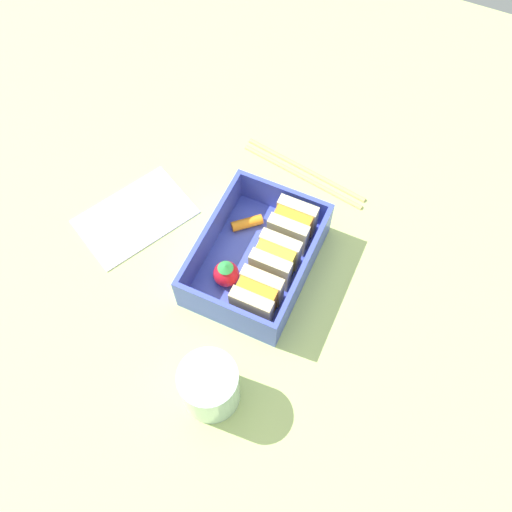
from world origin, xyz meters
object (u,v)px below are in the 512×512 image
sandwich_left (292,225)px  sandwich_center_left (275,260)px  drinking_glass (210,386)px  strawberry_far_left (226,273)px  sandwich_center (257,297)px  carrot_stick_far_left (247,223)px  folded_napkin (134,217)px  chopstick_pair (305,172)px

sandwich_left → sandwich_center_left: size_ratio=1.00×
drinking_glass → strawberry_far_left: bearing=-161.0°
sandwich_left → sandwich_center: 10.60cm
carrot_stick_far_left → folded_napkin: carrot_stick_far_left is taller
folded_napkin → sandwich_center: bearing=75.6°
sandwich_center_left → drinking_glass: drinking_glass is taller
sandwich_center → folded_napkin: 21.01cm
sandwich_center_left → drinking_glass: size_ratio=0.69×
carrot_stick_far_left → chopstick_pair: 12.15cm
sandwich_left → chopstick_pair: (-10.54, -2.28, -3.36)cm
strawberry_far_left → chopstick_pair: bearing=172.8°
folded_napkin → sandwich_left: bearing=105.2°
sandwich_center_left → folded_napkin: (0.16, -20.07, -3.51)cm
chopstick_pair → strawberry_far_left: bearing=-7.2°
sandwich_center → folded_napkin: size_ratio=0.35×
strawberry_far_left → drinking_glass: drinking_glass is taller
carrot_stick_far_left → strawberry_far_left: strawberry_far_left is taller
sandwich_left → carrot_stick_far_left: size_ratio=1.26×
carrot_stick_far_left → drinking_glass: size_ratio=0.55×
sandwich_center → carrot_stick_far_left: size_ratio=1.26×
sandwich_left → drinking_glass: (22.20, -0.22, -0.06)cm
sandwich_center_left → sandwich_center: size_ratio=1.00×
sandwich_center_left → drinking_glass: bearing=-0.8°
carrot_stick_far_left → sandwich_center: bearing=30.9°
carrot_stick_far_left → drinking_glass: 21.98cm
chopstick_pair → carrot_stick_far_left: bearing=-16.7°
sandwich_left → strawberry_far_left: sandwich_left is taller
chopstick_pair → drinking_glass: bearing=3.6°
sandwich_center_left → carrot_stick_far_left: sandwich_center_left is taller
sandwich_left → sandwich_center_left: same height
sandwich_left → chopstick_pair: size_ratio=0.27×
sandwich_center → strawberry_far_left: 5.06cm
strawberry_far_left → chopstick_pair: size_ratio=0.20×
folded_napkin → drinking_glass: bearing=49.8°
sandwich_left → carrot_stick_far_left: bearing=-80.0°
sandwich_left → sandwich_center_left: (5.30, 0.00, 0.00)cm
sandwich_left → folded_napkin: (5.46, -20.07, -3.51)cm
strawberry_far_left → folded_napkin: strawberry_far_left is taller
folded_napkin → carrot_stick_far_left: bearing=107.3°
chopstick_pair → folded_napkin: size_ratio=1.30×
sandwich_left → carrot_stick_far_left: (1.01, -5.74, -1.86)cm
sandwich_left → chopstick_pair: sandwich_left is taller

